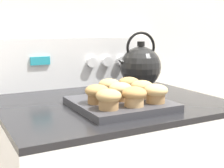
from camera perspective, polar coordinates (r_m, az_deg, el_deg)
The scene contains 12 objects.
wall_back at distance 1.36m, azimuth -7.53°, elevation 10.90°, with size 8.00×0.05×2.40m.
control_panel at distance 1.32m, azimuth -6.47°, elevation 4.00°, with size 0.71×0.07×0.20m.
muffin_pan at distance 0.97m, azimuth 1.47°, elevation -3.66°, with size 0.28×0.28×0.02m.
muffin_r0_c0 at distance 0.85m, azimuth -0.62°, elevation -2.64°, with size 0.07×0.07×0.06m.
muffin_r0_c1 at distance 0.89m, azimuth 4.07°, elevation -2.15°, with size 0.07×0.07×0.06m.
muffin_r0_c2 at distance 0.94m, azimuth 8.02°, elevation -1.59°, with size 0.07×0.07×0.06m.
muffin_r1_c0 at distance 0.92m, azimuth -2.76°, elevation -1.68°, with size 0.07×0.07×0.06m.
muffin_r1_c1 at distance 0.96m, azimuth 1.54°, elevation -1.22°, with size 0.07×0.07×0.06m.
muffin_r1_c2 at distance 1.00m, azimuth 5.49°, elevation -0.81°, with size 0.07×0.07×0.06m.
muffin_r2_c1 at distance 1.03m, azimuth -0.50°, elevation -0.48°, with size 0.07×0.07×0.06m.
muffin_r2_c2 at distance 1.06m, azimuth 3.12°, elevation -0.11°, with size 0.07×0.07×0.06m.
tea_kettle at distance 1.29m, azimuth 5.20°, elevation 3.26°, with size 0.20×0.17×0.23m.
Camera 1 is at (-0.48, -0.60, 1.18)m, focal length 50.00 mm.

